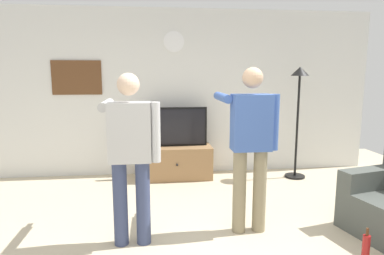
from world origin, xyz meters
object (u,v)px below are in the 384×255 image
Objects in this scene: wall_clock at (174,42)px; person_standing_nearer_couch at (250,141)px; tv_stand at (176,162)px; beverage_bottle at (366,249)px; framed_picture at (77,78)px; floor_lamp at (299,99)px; person_standing_nearer_lamp at (130,150)px; television at (176,127)px.

wall_clock is 2.59m from person_standing_nearer_couch.
tv_stand is 3.44× the size of beverage_bottle.
framed_picture is 4.49m from beverage_bottle.
tv_stand is 2.18m from floor_lamp.
person_standing_nearer_lamp is at bearing -143.31° from floor_lamp.
framed_picture is at bearing 170.82° from television.
person_standing_nearer_couch reaches higher than tv_stand.
person_standing_nearer_couch is (2.18, -2.22, -0.62)m from framed_picture.
person_standing_nearer_lamp reaches higher than beverage_bottle.
beverage_bottle is (3.05, -2.95, -1.47)m from framed_picture.
television is at bearing 119.17° from beverage_bottle.
tv_stand is at bearing -10.86° from framed_picture.
person_standing_nearer_couch is at bearing -73.71° from wall_clock.
person_standing_nearer_couch is at bearing 6.08° from person_standing_nearer_lamp.
beverage_bottle is at bearing -44.08° from framed_picture.
television reaches higher than tv_stand.
floor_lamp reaches higher than person_standing_nearer_couch.
framed_picture is at bearing 169.14° from tv_stand.
floor_lamp reaches higher than tv_stand.
television is at bearing -90.00° from wall_clock.
floor_lamp reaches higher than television.
floor_lamp is 3.13m from person_standing_nearer_lamp.
floor_lamp is 2.17m from person_standing_nearer_couch.
television is at bearing 108.18° from person_standing_nearer_couch.
framed_picture is 0.44× the size of person_standing_nearer_couch.
floor_lamp is at bearing -7.00° from television.
tv_stand is 1.48× the size of framed_picture.
television is 1.36m from wall_clock.
television is 0.60× the size of person_standing_nearer_lamp.
framed_picture reaches higher than tv_stand.
wall_clock is 1.64m from framed_picture.
floor_lamp is 1.02× the size of person_standing_nearer_couch.
wall_clock is 0.20× the size of person_standing_nearer_lamp.
person_standing_nearer_couch is (-1.28, -1.73, -0.29)m from floor_lamp.
beverage_bottle is (-0.42, -2.47, -1.13)m from floor_lamp.
television is 0.57× the size of floor_lamp.
tv_stand reaches higher than beverage_bottle.
person_standing_nearer_lamp is (-0.57, -2.10, 0.12)m from television.
framed_picture reaches higher than beverage_bottle.
wall_clock is at bearing 106.29° from person_standing_nearer_couch.
beverage_bottle is at bearing -62.88° from wall_clock.
floor_lamp is 5.38× the size of beverage_bottle.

